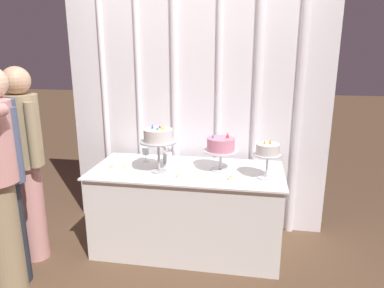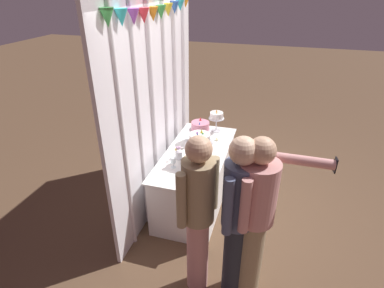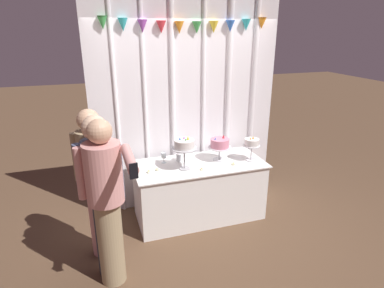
{
  "view_description": "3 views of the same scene",
  "coord_description": "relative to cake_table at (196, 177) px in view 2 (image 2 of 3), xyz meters",
  "views": [
    {
      "loc": [
        0.53,
        -2.76,
        1.78
      ],
      "look_at": [
        0.03,
        0.22,
        0.96
      ],
      "focal_mm": 32.77,
      "sensor_mm": 36.0,
      "label": 1
    },
    {
      "loc": [
        -3.28,
        -0.81,
        2.7
      ],
      "look_at": [
        -0.12,
        0.12,
        0.94
      ],
      "focal_mm": 28.73,
      "sensor_mm": 36.0,
      "label": 2
    },
    {
      "loc": [
        -1.26,
        -3.45,
        2.4
      ],
      "look_at": [
        -0.06,
        0.21,
        1.0
      ],
      "focal_mm": 30.12,
      "sensor_mm": 36.0,
      "label": 3
    }
  ],
  "objects": [
    {
      "name": "ground_plane",
      "position": [
        0.0,
        -0.1,
        -0.38
      ],
      "size": [
        24.0,
        24.0,
        0.0
      ],
      "primitive_type": "plane",
      "color": "brown"
    },
    {
      "name": "draped_curtain",
      "position": [
        0.04,
        0.5,
        1.08
      ],
      "size": [
        2.55,
        0.14,
        2.81
      ],
      "color": "white",
      "rests_on": "ground_plane"
    },
    {
      "name": "cake_table",
      "position": [
        0.0,
        0.0,
        0.0
      ],
      "size": [
        1.67,
        0.76,
        0.76
      ],
      "color": "white",
      "rests_on": "ground_plane"
    },
    {
      "name": "cake_display_leftmost",
      "position": [
        -0.23,
        -0.1,
        0.69
      ],
      "size": [
        0.31,
        0.31,
        0.42
      ],
      "color": "#B2B2B7",
      "rests_on": "cake_table"
    },
    {
      "name": "cake_display_center",
      "position": [
        0.29,
        0.03,
        0.6
      ],
      "size": [
        0.3,
        0.3,
        0.34
      ],
      "color": "silver",
      "rests_on": "cake_table"
    },
    {
      "name": "cake_display_rightmost",
      "position": [
        0.68,
        -0.11,
        0.61
      ],
      "size": [
        0.22,
        0.22,
        0.33
      ],
      "color": "silver",
      "rests_on": "cake_table"
    },
    {
      "name": "wine_glass",
      "position": [
        -0.42,
        0.16,
        0.48
      ],
      "size": [
        0.07,
        0.07,
        0.14
      ],
      "color": "silver",
      "rests_on": "cake_table"
    },
    {
      "name": "flower_vase",
      "position": [
        -0.21,
        0.16,
        0.46
      ],
      "size": [
        0.1,
        0.1,
        0.18
      ],
      "color": "silver",
      "rests_on": "cake_table"
    },
    {
      "name": "tealight_far_left",
      "position": [
        -0.66,
        -0.07,
        0.39
      ],
      "size": [
        0.05,
        0.05,
        0.03
      ],
      "color": "beige",
      "rests_on": "cake_table"
    },
    {
      "name": "tealight_near_left",
      "position": [
        -0.55,
        -0.04,
        0.39
      ],
      "size": [
        0.05,
        0.05,
        0.03
      ],
      "color": "beige",
      "rests_on": "cake_table"
    },
    {
      "name": "tealight_near_right",
      "position": [
        -0.04,
        -0.2,
        0.39
      ],
      "size": [
        0.04,
        0.04,
        0.03
      ],
      "color": "beige",
      "rests_on": "cake_table"
    },
    {
      "name": "tealight_far_right",
      "position": [
        0.39,
        -0.18,
        0.39
      ],
      "size": [
        0.05,
        0.05,
        0.03
      ],
      "color": "beige",
      "rests_on": "cake_table"
    },
    {
      "name": "guest_man_dark_suit",
      "position": [
        -1.28,
        -0.37,
        0.55
      ],
      "size": [
        0.39,
        0.39,
        1.66
      ],
      "color": "#D6938E",
      "rests_on": "ground_plane"
    },
    {
      "name": "guest_girl_blue_dress",
      "position": [
        -1.2,
        -0.85,
        0.55
      ],
      "size": [
        0.48,
        0.79,
        1.68
      ],
      "color": "#9E8966",
      "rests_on": "ground_plane"
    },
    {
      "name": "guest_man_pink_jacket",
      "position": [
        -1.23,
        -0.71,
        0.57
      ],
      "size": [
        0.43,
        0.36,
        1.68
      ],
      "color": "#282D38",
      "rests_on": "ground_plane"
    }
  ]
}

